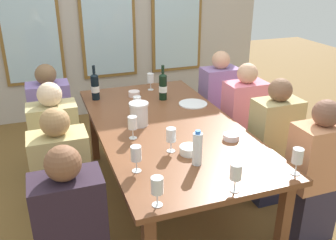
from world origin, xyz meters
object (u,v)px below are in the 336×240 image
wine_bottle_0 (95,86)px  wine_glass_2 (136,155)px  metal_pitcher (139,114)px  tasting_bowl_1 (189,150)px  seated_person_4 (52,124)px  water_bottle (197,149)px  seated_person_5 (218,104)px  seated_person_6 (73,240)px  seated_person_7 (315,176)px  dining_table (167,132)px  wine_glass_6 (137,102)px  seated_person_3 (273,145)px  tasting_bowl_2 (231,137)px  tasting_bowl_0 (134,94)px  wine_glass_0 (132,123)px  wine_glass_7 (151,79)px  wine_bottle_1 (163,86)px  wine_glass_1 (236,172)px  seated_person_2 (63,187)px  wine_glass_5 (171,135)px  seated_person_0 (57,151)px  wine_glass_3 (298,156)px  white_plate_0 (193,104)px  wine_glass_4 (157,187)px  seated_person_1 (243,123)px

wine_bottle_0 → wine_glass_2: 1.40m
metal_pitcher → tasting_bowl_1: 0.61m
seated_person_4 → water_bottle: bearing=-60.7°
wine_glass_2 → wine_bottle_0: bearing=90.7°
seated_person_5 → seated_person_6: size_ratio=1.00×
tasting_bowl_1 → seated_person_7: size_ratio=0.12×
dining_table → metal_pitcher: metal_pitcher is taller
wine_glass_6 → seated_person_3: (1.04, -0.51, -0.34)m
metal_pitcher → seated_person_3: (1.08, -0.32, -0.31)m
seated_person_3 → wine_glass_2: bearing=-164.3°
water_bottle → tasting_bowl_2: bearing=32.6°
tasting_bowl_0 → wine_glass_0: size_ratio=0.63×
seated_person_5 → dining_table: bearing=-138.3°
wine_glass_2 → seated_person_7: size_ratio=0.16×
wine_glass_6 → wine_glass_7: 0.70m
wine_bottle_1 → wine_glass_2: (-0.58, -1.18, -0.01)m
wine_glass_0 → wine_glass_2: 0.47m
wine_glass_1 → seated_person_2: 1.21m
wine_glass_1 → water_bottle: bearing=102.8°
wine_glass_5 → seated_person_5: 1.60m
dining_table → metal_pitcher: 0.28m
metal_pitcher → seated_person_0: bearing=163.8°
metal_pitcher → wine_glass_3: 1.26m
metal_pitcher → wine_glass_2: 0.71m
seated_person_4 → wine_glass_0: bearing=-61.1°
wine_glass_3 → seated_person_0: bearing=137.9°
metal_pitcher → seated_person_0: seated_person_0 is taller
tasting_bowl_2 → wine_glass_0: wine_glass_0 is taller
wine_glass_5 → wine_glass_7: bearing=78.7°
tasting_bowl_2 → seated_person_4: (-1.22, 1.25, -0.23)m
white_plate_0 → wine_glass_6: bearing=-170.5°
water_bottle → wine_glass_4: bearing=-138.8°
wine_bottle_1 → wine_glass_5: wine_bottle_1 is taller
wine_glass_6 → water_bottle: bearing=-81.0°
wine_glass_1 → wine_glass_6: bearing=100.1°
tasting_bowl_0 → wine_glass_7: wine_glass_7 is taller
wine_glass_4 → wine_glass_7: same height
tasting_bowl_0 → seated_person_5: 0.97m
wine_bottle_0 → seated_person_2: 1.22m
wine_bottle_1 → seated_person_4: bearing=165.7°
tasting_bowl_0 → wine_glass_1: bearing=-85.9°
white_plate_0 → seated_person_4: (-1.25, 0.48, -0.22)m
seated_person_7 → dining_table: bearing=138.3°
wine_bottle_0 → seated_person_5: bearing=-0.7°
wine_glass_4 → seated_person_7: 1.34m
seated_person_1 → seated_person_3: (0.00, -0.50, 0.00)m
wine_glass_2 → seated_person_7: seated_person_7 is taller
tasting_bowl_0 → wine_glass_6: 0.51m
white_plate_0 → seated_person_7: seated_person_7 is taller
seated_person_6 → dining_table: bearing=44.8°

